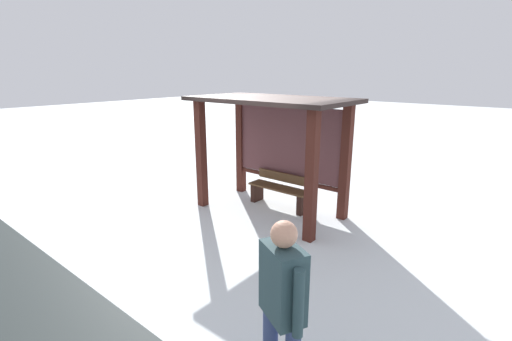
{
  "coord_description": "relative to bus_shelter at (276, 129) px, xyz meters",
  "views": [
    {
      "loc": [
        4.38,
        -5.78,
        2.92
      ],
      "look_at": [
        0.09,
        -0.57,
        1.05
      ],
      "focal_mm": 25.21,
      "sensor_mm": 36.0,
      "label": 1
    }
  ],
  "objects": [
    {
      "name": "bus_shelter",
      "position": [
        0.0,
        0.0,
        0.0
      ],
      "size": [
        3.29,
        1.81,
        2.42
      ],
      "color": "#451E16",
      "rests_on": "ground"
    },
    {
      "name": "ground_plane",
      "position": [
        0.0,
        -0.2,
        -1.77
      ],
      "size": [
        60.0,
        60.0,
        0.0
      ],
      "primitive_type": "plane",
      "color": "white"
    },
    {
      "name": "person_walking",
      "position": [
        2.84,
        -3.75,
        -0.74
      ],
      "size": [
        0.6,
        0.43,
        1.75
      ],
      "color": "#2F4A50",
      "rests_on": "ground"
    },
    {
      "name": "bench_left_inside",
      "position": [
        0.0,
        0.18,
        -1.41
      ],
      "size": [
        1.45,
        0.39,
        0.74
      ],
      "color": "brown",
      "rests_on": "ground"
    }
  ]
}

